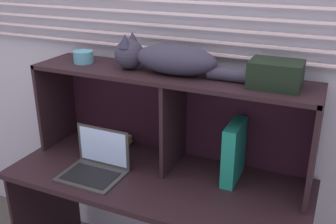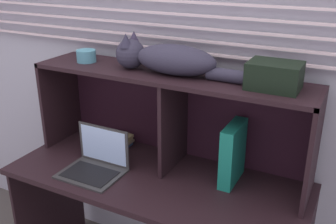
% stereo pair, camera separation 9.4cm
% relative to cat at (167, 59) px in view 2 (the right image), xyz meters
% --- Properties ---
extents(back_panel_with_blinds, '(4.40, 0.08, 2.50)m').
position_rel_cat_xyz_m(back_panel_with_blinds, '(0.01, 0.21, -0.09)').
color(back_panel_with_blinds, '#ACB0BD').
rests_on(back_panel_with_blinds, ground).
extents(desk, '(1.54, 0.63, 0.76)m').
position_rel_cat_xyz_m(desk, '(0.01, -0.14, -0.73)').
color(desk, black).
rests_on(desk, ground).
extents(hutch_shelf_unit, '(1.47, 0.32, 0.51)m').
position_rel_cat_xyz_m(hutch_shelf_unit, '(0.01, 0.04, -0.23)').
color(hutch_shelf_unit, black).
rests_on(hutch_shelf_unit, desk).
extents(cat, '(0.77, 0.18, 0.19)m').
position_rel_cat_xyz_m(cat, '(0.00, 0.00, 0.00)').
color(cat, '#2E2B3C').
rests_on(cat, hutch_shelf_unit).
extents(laptop, '(0.31, 0.25, 0.23)m').
position_rel_cat_xyz_m(laptop, '(-0.30, -0.24, -0.54)').
color(laptop, '#333333').
rests_on(laptop, desk).
extents(binder_upright, '(0.06, 0.23, 0.31)m').
position_rel_cat_xyz_m(binder_upright, '(0.36, 0.00, -0.43)').
color(binder_upright, '#167A65').
rests_on(binder_upright, desk).
extents(book_stack, '(0.16, 0.25, 0.07)m').
position_rel_cat_xyz_m(book_stack, '(-0.36, -0.00, -0.55)').
color(book_stack, '#315581').
rests_on(book_stack, desk).
extents(small_basket, '(0.11, 0.11, 0.07)m').
position_rel_cat_xyz_m(small_basket, '(-0.50, 0.00, -0.04)').
color(small_basket, teal).
rests_on(small_basket, hutch_shelf_unit).
extents(storage_box, '(0.23, 0.17, 0.12)m').
position_rel_cat_xyz_m(storage_box, '(0.52, 0.00, -0.02)').
color(storage_box, black).
rests_on(storage_box, hutch_shelf_unit).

